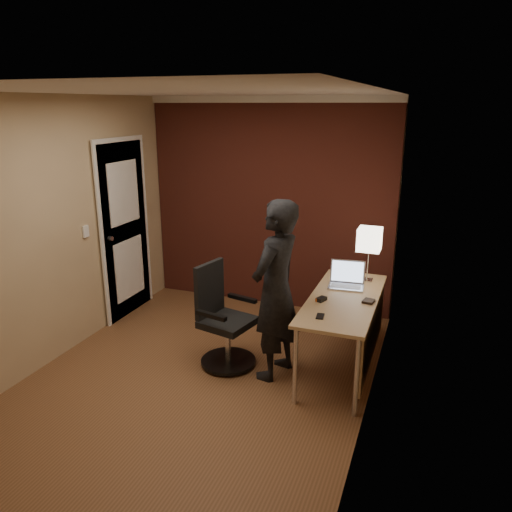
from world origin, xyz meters
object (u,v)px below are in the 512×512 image
at_px(desk, 351,312).
at_px(desk_lamp, 369,240).
at_px(office_chair, 222,322).
at_px(mouse, 321,299).
at_px(wallet, 368,301).
at_px(person, 276,291).
at_px(laptop, 347,279).
at_px(phone, 320,316).

relative_size(desk, desk_lamp, 2.80).
bearing_deg(office_chair, mouse, 7.27).
xyz_separation_m(desk, desk_lamp, (0.05, 0.53, 0.55)).
bearing_deg(desk, wallet, -13.92).
relative_size(office_chair, person, 0.59).
relative_size(desk, office_chair, 1.55).
bearing_deg(laptop, desk_lamp, 51.37).
xyz_separation_m(desk_lamp, phone, (-0.23, -1.02, -0.41)).
bearing_deg(mouse, wallet, 37.29).
distance_m(desk, wallet, 0.21).
distance_m(laptop, phone, 0.82).
xyz_separation_m(mouse, office_chair, (-0.92, -0.12, -0.32)).
bearing_deg(wallet, phone, -125.82).
distance_m(laptop, wallet, 0.45).
xyz_separation_m(laptop, phone, (-0.07, -0.82, -0.06)).
relative_size(desk, mouse, 15.00).
bearing_deg(desk, office_chair, -167.20).
height_order(desk, mouse, mouse).
bearing_deg(office_chair, desk, 12.80).
distance_m(mouse, wallet, 0.41).
height_order(desk_lamp, phone, desk_lamp).
bearing_deg(wallet, desk, 166.08).
xyz_separation_m(desk_lamp, laptop, (-0.16, -0.20, -0.35)).
height_order(phone, wallet, wallet).
bearing_deg(phone, laptop, 79.62).
height_order(mouse, person, person).
relative_size(laptop, office_chair, 0.36).
relative_size(phone, wallet, 1.05).
bearing_deg(person, phone, 77.66).
relative_size(desk_lamp, person, 0.32).
bearing_deg(office_chair, desk_lamp, 33.06).
relative_size(mouse, person, 0.06).
bearing_deg(laptop, person, -131.04).
relative_size(laptop, phone, 3.07).
bearing_deg(wallet, desk_lamp, 99.75).
bearing_deg(wallet, office_chair, -170.21).
bearing_deg(phone, wallet, 48.54).
bearing_deg(mouse, desk, 52.61).
distance_m(laptop, person, 0.80).
bearing_deg(phone, desk_lamp, 71.60).
xyz_separation_m(mouse, wallet, (0.40, 0.11, -0.01)).
relative_size(desk_lamp, wallet, 4.86).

